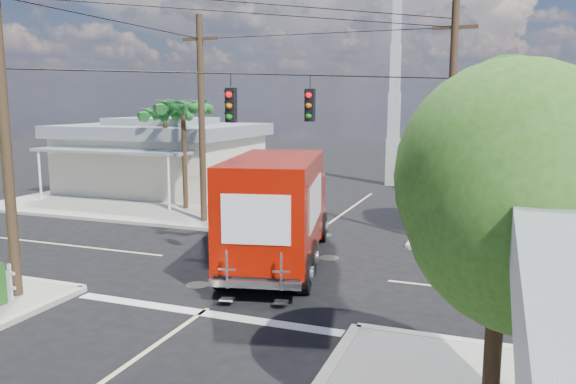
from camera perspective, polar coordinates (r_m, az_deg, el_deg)
The scene contains 12 objects.
ground at distance 18.54m, azimuth -2.20°, elevation -7.65°, with size 120.00×120.00×0.00m, color black.
sidewalk_nw at distance 32.95m, azimuth -12.36°, elevation -0.32°, with size 14.12×14.12×0.14m.
road_markings at distance 17.25m, azimuth -4.12°, elevation -8.94°, with size 32.00×32.00×0.01m.
building_nw at distance 34.61m, azimuth -12.62°, elevation 3.70°, with size 10.80×10.20×4.30m.
radio_tower at distance 36.92m, azimuth 10.77°, elevation 9.40°, with size 0.80×0.80×17.00m.
tree_ne_front at distance 23.12m, azimuth 21.53°, elevation 7.05°, with size 4.21×4.14×6.66m.
tree_se at distance 9.21m, azimuth 21.04°, elevation 0.38°, with size 3.67×3.54×5.62m.
palm_nw_front at distance 27.87m, azimuth -10.62°, elevation 8.33°, with size 3.01×3.08×5.59m.
palm_nw_back at distance 30.21m, azimuth -12.39°, elevation 7.62°, with size 3.01×3.08×5.19m.
utility_poles at distance 19.88m, azimuth -4.72°, elevation 7.14°, with size 12.00×10.68×9.00m.
vending_boxes at distance 23.03m, azimuth 19.20°, elevation -3.07°, with size 1.90×0.50×1.10m.
delivery_truck at distance 18.55m, azimuth -1.00°, elevation -1.76°, with size 4.25×8.73×3.64m.
Camera 1 is at (6.91, -16.36, 5.34)m, focal length 35.00 mm.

